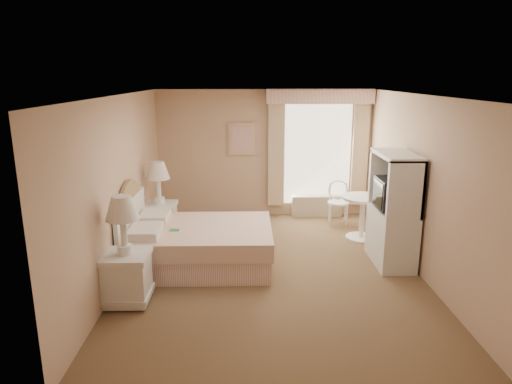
{
  "coord_description": "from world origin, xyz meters",
  "views": [
    {
      "loc": [
        -0.36,
        -6.16,
        2.76
      ],
      "look_at": [
        -0.22,
        0.3,
        1.1
      ],
      "focal_mm": 32.0,
      "sensor_mm": 36.0,
      "label": 1
    }
  ],
  "objects_px": {
    "bed": "(195,243)",
    "round_table": "(362,211)",
    "cafe_chair": "(338,199)",
    "nightstand_far": "(160,211)",
    "nightstand_near": "(126,264)",
    "armoire": "(393,218)"
  },
  "relations": [
    {
      "from": "bed",
      "to": "round_table",
      "type": "bearing_deg",
      "value": 21.48
    },
    {
      "from": "cafe_chair",
      "to": "nightstand_far",
      "type": "bearing_deg",
      "value": -158.5
    },
    {
      "from": "round_table",
      "to": "nightstand_near",
      "type": "bearing_deg",
      "value": -147.16
    },
    {
      "from": "round_table",
      "to": "armoire",
      "type": "bearing_deg",
      "value": -80.27
    },
    {
      "from": "nightstand_near",
      "to": "armoire",
      "type": "height_order",
      "value": "armoire"
    },
    {
      "from": "nightstand_far",
      "to": "armoire",
      "type": "xyz_separation_m",
      "value": [
        3.65,
        -1.07,
        0.19
      ]
    },
    {
      "from": "round_table",
      "to": "bed",
      "type": "bearing_deg",
      "value": -158.52
    },
    {
      "from": "nightstand_near",
      "to": "round_table",
      "type": "relative_size",
      "value": 1.8
    },
    {
      "from": "round_table",
      "to": "cafe_chair",
      "type": "relative_size",
      "value": 0.91
    },
    {
      "from": "nightstand_near",
      "to": "round_table",
      "type": "height_order",
      "value": "nightstand_near"
    },
    {
      "from": "nightstand_far",
      "to": "round_table",
      "type": "bearing_deg",
      "value": -0.33
    },
    {
      "from": "cafe_chair",
      "to": "armoire",
      "type": "bearing_deg",
      "value": -70.59
    },
    {
      "from": "bed",
      "to": "nightstand_near",
      "type": "xyz_separation_m",
      "value": [
        -0.72,
        -1.16,
        0.17
      ]
    },
    {
      "from": "bed",
      "to": "cafe_chair",
      "type": "relative_size",
      "value": 2.52
    },
    {
      "from": "cafe_chair",
      "to": "bed",
      "type": "bearing_deg",
      "value": -135.33
    },
    {
      "from": "nightstand_far",
      "to": "cafe_chair",
      "type": "bearing_deg",
      "value": 14.64
    },
    {
      "from": "nightstand_near",
      "to": "nightstand_far",
      "type": "xyz_separation_m",
      "value": [
        0.0,
        2.26,
        -0.01
      ]
    },
    {
      "from": "round_table",
      "to": "armoire",
      "type": "distance_m",
      "value": 1.09
    },
    {
      "from": "bed",
      "to": "round_table",
      "type": "distance_m",
      "value": 2.97
    },
    {
      "from": "round_table",
      "to": "cafe_chair",
      "type": "bearing_deg",
      "value": 105.91
    },
    {
      "from": "nightstand_far",
      "to": "armoire",
      "type": "bearing_deg",
      "value": -16.39
    },
    {
      "from": "cafe_chair",
      "to": "armoire",
      "type": "height_order",
      "value": "armoire"
    }
  ]
}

